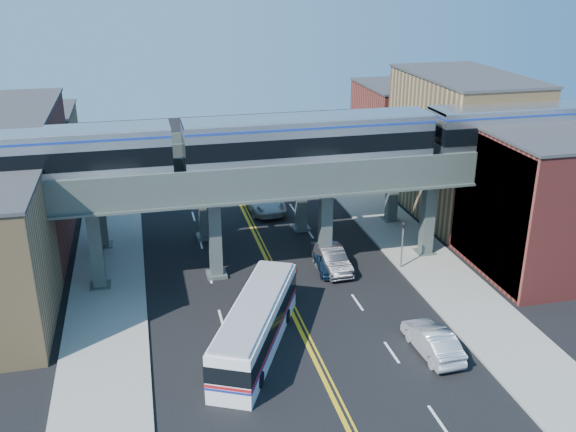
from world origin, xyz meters
name	(u,v)px	position (x,y,z in m)	size (l,w,h in m)	color
ground	(298,326)	(0.00, 0.00, 0.00)	(120.00, 120.00, 0.00)	black
sidewalk_west	(109,273)	(-11.50, 10.00, 0.08)	(5.00, 70.00, 0.16)	gray
sidewalk_east	(408,243)	(11.50, 10.00, 0.08)	(5.00, 70.00, 0.16)	gray
building_west_b	(7,183)	(-18.50, 16.00, 5.50)	(8.00, 14.00, 11.00)	maroon
building_west_c	(32,155)	(-18.50, 29.00, 4.00)	(8.00, 10.00, 8.00)	#9A7B4F
building_east_a	(540,204)	(18.50, 4.00, 5.00)	(8.00, 10.00, 10.00)	maroon
building_east_b	(460,146)	(18.50, 16.00, 6.00)	(8.00, 14.00, 12.00)	#9A7B4F
building_east_c	(401,129)	(18.50, 29.00, 4.50)	(8.00, 10.00, 9.00)	maroon
mural_panel	(488,212)	(14.55, 4.00, 4.75)	(0.10, 9.50, 9.50)	teal
elevated_viaduct_near	(271,186)	(0.00, 8.00, 6.47)	(52.00, 3.60, 7.40)	#444F4D
elevated_viaduct_far	(252,158)	(0.00, 15.00, 6.47)	(52.00, 3.60, 7.40)	#444F4D
transit_train	(309,141)	(2.71, 8.00, 9.48)	(52.60, 3.30, 3.86)	black
stop_sign	(292,278)	(0.30, 3.00, 1.76)	(0.76, 0.09, 2.63)	slate
traffic_signal	(403,240)	(9.20, 6.00, 2.30)	(0.15, 0.18, 4.10)	slate
transit_bus	(256,326)	(-2.96, -1.75, 1.47)	(6.98, 11.10, 2.86)	white
car_lane_a	(328,261)	(4.02, 7.10, 0.73)	(1.72, 4.27, 1.45)	#0E1F36
car_lane_b	(332,259)	(4.30, 7.17, 0.82)	(1.74, 4.99, 1.65)	#333336
car_lane_c	(263,201)	(1.81, 20.25, 0.88)	(2.91, 6.30, 1.75)	#B9B9BB
car_lane_d	(278,179)	(4.50, 26.12, 0.83)	(2.34, 5.75, 1.67)	#AEADB2
car_parked_curb	(432,341)	(6.70, -4.54, 0.80)	(1.70, 4.88, 1.61)	#AEAFB3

